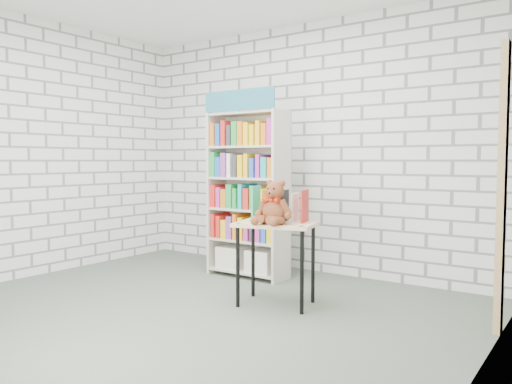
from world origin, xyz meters
The scene contains 7 objects.
ground centered at (0.00, 0.00, 0.00)m, with size 4.50×4.50×0.00m, color #495547.
room_shell centered at (0.00, 0.00, 1.78)m, with size 4.52×4.02×2.81m.
bookshelf centered at (-0.32, 1.36, 0.91)m, with size 0.89×0.35×1.99m.
display_table centered at (0.51, 0.62, 0.62)m, with size 0.76×0.62×0.72m.
table_books centered at (0.48, 0.73, 0.86)m, with size 0.51×0.32×0.28m.
teddy_bear centered at (0.55, 0.52, 0.87)m, with size 0.35×0.32×0.37m.
door_trim centered at (2.23, 0.95, 1.05)m, with size 0.05×0.12×2.10m, color tan.
Camera 1 is at (2.84, -2.98, 1.26)m, focal length 35.00 mm.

